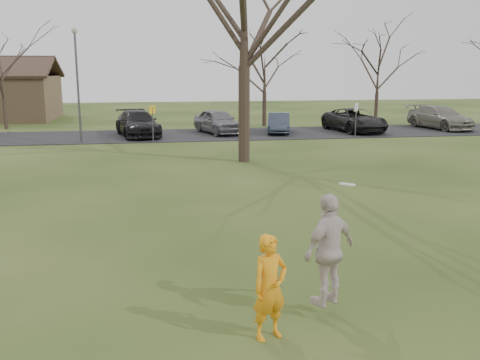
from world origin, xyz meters
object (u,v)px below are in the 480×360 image
object	(u,v)px
car_5	(279,123)
car_4	(218,121)
car_3	(138,123)
catching_play	(329,250)
lamp_post	(77,71)
car_6	(354,120)
car_7	(440,117)
player_defender	(270,287)

from	to	relation	value
car_5	car_4	bearing A→B (deg)	-171.95
car_3	catching_play	bearing A→B (deg)	-93.33
car_4	catching_play	distance (m)	25.51
car_5	lamp_post	xyz separation A→B (m)	(-11.99, -2.47, 3.30)
car_6	catching_play	bearing A→B (deg)	-120.71
car_7	catching_play	bearing A→B (deg)	-133.81
player_defender	car_3	xyz separation A→B (m)	(-2.60, 25.50, -0.02)
catching_play	lamp_post	bearing A→B (deg)	106.74
car_4	lamp_post	distance (m)	9.15
player_defender	car_6	bearing A→B (deg)	43.62
car_3	car_5	world-z (taller)	car_3
catching_play	car_3	bearing A→B (deg)	98.47
car_5	catching_play	world-z (taller)	catching_play
car_6	car_7	world-z (taller)	car_7
player_defender	catching_play	xyz separation A→B (m)	(1.11, 0.56, 0.34)
car_7	car_3	bearing A→B (deg)	171.30
car_4	car_6	distance (m)	8.99
player_defender	lamp_post	bearing A→B (deg)	81.39
car_7	catching_play	distance (m)	30.64
car_6	catching_play	xyz separation A→B (m)	(-10.28, -25.06, 0.38)
player_defender	car_6	distance (m)	28.04
player_defender	car_6	size ratio (longest dim) A/B	0.31
player_defender	lamp_post	distance (m)	24.06
car_6	lamp_post	world-z (taller)	lamp_post
car_3	car_7	world-z (taller)	car_7
car_6	car_7	size ratio (longest dim) A/B	1.02
car_4	car_5	world-z (taller)	car_4
car_7	player_defender	bearing A→B (deg)	-134.95
player_defender	car_7	world-z (taller)	player_defender
player_defender	car_4	distance (m)	26.14
car_3	car_5	size ratio (longest dim) A/B	1.37
car_5	lamp_post	world-z (taller)	lamp_post
car_7	car_6	bearing A→B (deg)	174.69
player_defender	car_3	size ratio (longest dim) A/B	0.31
player_defender	lamp_post	xyz separation A→B (m)	(-5.69, 23.17, 3.14)
car_3	car_7	size ratio (longest dim) A/B	0.99
car_4	car_7	bearing A→B (deg)	-17.41
car_5	car_7	xyz separation A→B (m)	(11.53, 0.59, 0.14)
lamp_post	player_defender	bearing A→B (deg)	-76.21
car_4	car_6	bearing A→B (deg)	-20.78
car_3	car_7	xyz separation A→B (m)	(20.44, 0.73, 0.01)
car_4	car_5	size ratio (longest dim) A/B	1.17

